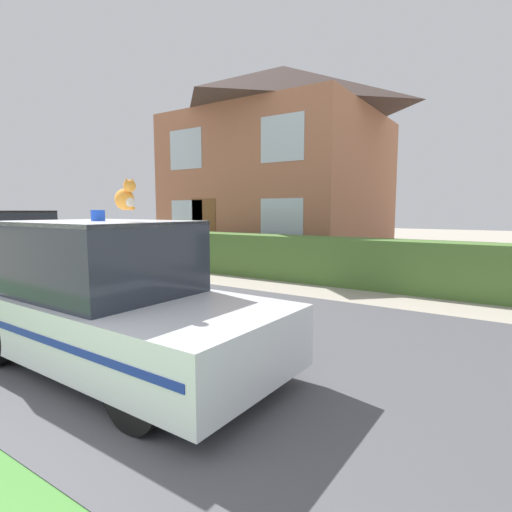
{
  "coord_description": "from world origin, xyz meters",
  "views": [
    {
      "loc": [
        2.44,
        0.14,
        1.72
      ],
      "look_at": [
        -0.8,
        5.0,
        1.05
      ],
      "focal_mm": 28.0,
      "sensor_mm": 36.0,
      "label": 1
    }
  ],
  "objects": [
    {
      "name": "neighbour_car_near",
      "position": [
        -6.88,
        4.23,
        0.82
      ],
      "size": [
        3.91,
        1.7,
        1.7
      ],
      "rotation": [
        0.0,
        0.0,
        0.02
      ],
      "color": "black",
      "rests_on": "road_strip"
    },
    {
      "name": "road_strip",
      "position": [
        0.0,
        4.26,
        0.01
      ],
      "size": [
        28.0,
        5.81,
        0.01
      ],
      "primitive_type": "cube",
      "color": "#4C4C51",
      "rests_on": "ground"
    },
    {
      "name": "house_left",
      "position": [
        -5.18,
        13.36,
        3.55
      ],
      "size": [
        7.04,
        6.81,
        6.96
      ],
      "color": "#A86B4C",
      "rests_on": "ground"
    },
    {
      "name": "cat",
      "position": [
        -0.89,
        2.77,
        1.85
      ],
      "size": [
        0.34,
        0.23,
        0.31
      ],
      "rotation": [
        0.0,
        0.0,
        6.15
      ],
      "color": "orange",
      "rests_on": "police_car"
    },
    {
      "name": "police_car",
      "position": [
        -1.26,
        2.84,
        0.75
      ],
      "size": [
        3.86,
        1.75,
        1.71
      ],
      "rotation": [
        0.0,
        0.0,
        -0.02
      ],
      "color": "black",
      "rests_on": "road_strip"
    },
    {
      "name": "garden_hedge",
      "position": [
        -1.15,
        8.89,
        0.54
      ],
      "size": [
        11.38,
        0.86,
        1.09
      ],
      "primitive_type": "cube",
      "color": "#4C7233",
      "rests_on": "ground"
    }
  ]
}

